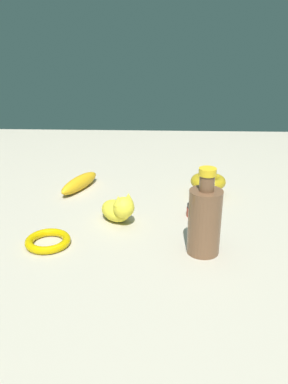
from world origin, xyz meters
The scene contains 7 objects.
ground centered at (0.00, 0.00, 0.00)m, with size 2.00×2.00×0.00m, color #BCB29E.
nail_polish_jar centered at (-0.01, 0.14, 0.02)m, with size 0.04×0.04×0.04m.
cat_figurine centered at (0.04, -0.07, 0.04)m, with size 0.12×0.11×0.09m.
bowl centered at (-0.16, 0.19, 0.04)m, with size 0.11×0.11×0.06m.
bottle_tall centered at (0.18, 0.14, 0.08)m, with size 0.08×0.08×0.21m.
banana centered at (-0.19, -0.22, 0.02)m, with size 0.19×0.04×0.04m, color gold.
bangle centered at (0.17, -0.22, 0.01)m, with size 0.11×0.11×0.02m, color #D3AB05.
Camera 1 is at (1.00, 0.04, 0.48)m, focal length 37.52 mm.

